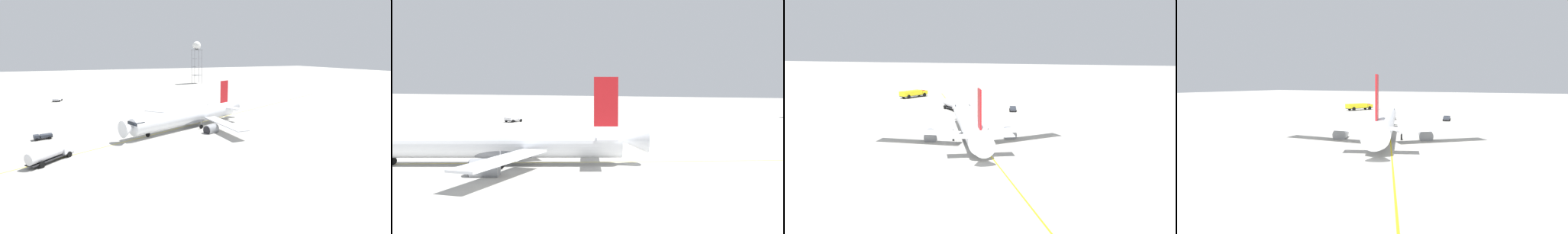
% 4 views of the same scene
% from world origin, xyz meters
% --- Properties ---
extents(ground_plane, '(600.00, 600.00, 0.00)m').
position_xyz_m(ground_plane, '(0.00, 0.00, 0.00)').
color(ground_plane, '#ADAAA3').
extents(airliner_main, '(35.07, 39.09, 12.14)m').
position_xyz_m(airliner_main, '(0.43, 1.29, 2.83)').
color(airliner_main, white).
rests_on(airliner_main, ground_plane).
extents(baggage_truck_truck, '(2.62, 4.21, 1.22)m').
position_xyz_m(baggage_truck_truck, '(-1.84, -34.39, 0.71)').
color(baggage_truck_truck, '#232326').
rests_on(baggage_truck_truck, ground_plane).
extents(fuel_tanker_truck, '(8.04, 8.23, 2.87)m').
position_xyz_m(fuel_tanker_truck, '(15.42, -32.25, 1.58)').
color(fuel_tanker_truck, '#232326').
rests_on(fuel_tanker_truck, ground_plane).
extents(pushback_tug_truck, '(5.00, 3.78, 1.30)m').
position_xyz_m(pushback_tug_truck, '(-62.19, -32.72, 0.81)').
color(pushback_tug_truck, '#232326').
rests_on(pushback_tug_truck, ground_plane).
extents(radar_tower, '(5.85, 5.85, 26.92)m').
position_xyz_m(radar_tower, '(-109.94, 50.29, 22.71)').
color(radar_tower, slate).
rests_on(radar_tower, ground_plane).
extents(taxiway_centreline, '(71.49, 150.97, 0.01)m').
position_xyz_m(taxiway_centreline, '(-3.62, 6.62, 0.00)').
color(taxiway_centreline, yellow).
rests_on(taxiway_centreline, ground_plane).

